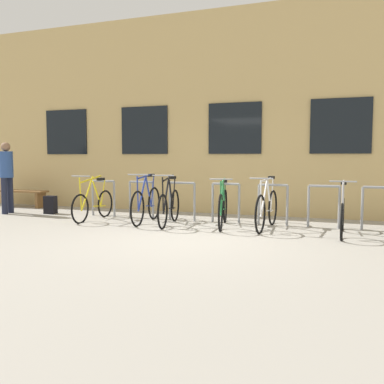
% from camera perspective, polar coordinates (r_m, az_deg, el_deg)
% --- Properties ---
extents(ground_plane, '(42.00, 42.00, 0.00)m').
position_cam_1_polar(ground_plane, '(7.27, -0.26, -6.34)').
color(ground_plane, '#9E998E').
extents(storefront_building, '(28.00, 5.10, 4.95)m').
position_cam_1_polar(storefront_building, '(12.72, 8.60, 9.61)').
color(storefront_building, tan).
rests_on(storefront_building, ground).
extents(bike_rack, '(6.63, 0.05, 0.86)m').
position_cam_1_polar(bike_rack, '(8.96, 4.63, -0.85)').
color(bike_rack, gray).
rests_on(bike_rack, ground).
extents(bicycle_blue, '(0.44, 1.76, 1.08)m').
position_cam_1_polar(bicycle_blue, '(9.04, -6.26, -1.58)').
color(bicycle_blue, black).
rests_on(bicycle_blue, ground).
extents(bicycle_white, '(0.44, 1.82, 1.04)m').
position_cam_1_polar(bicycle_white, '(8.33, 10.18, -2.20)').
color(bicycle_white, black).
rests_on(bicycle_white, ground).
extents(bicycle_silver, '(0.44, 1.64, 1.03)m').
position_cam_1_polar(bicycle_silver, '(8.01, 19.82, -2.94)').
color(bicycle_silver, black).
rests_on(bicycle_silver, ground).
extents(bicycle_green, '(0.49, 1.78, 1.02)m').
position_cam_1_polar(bicycle_green, '(8.49, 4.24, -2.07)').
color(bicycle_green, black).
rests_on(bicycle_green, ground).
extents(bicycle_yellow, '(0.44, 1.68, 1.03)m').
position_cam_1_polar(bicycle_yellow, '(9.61, -13.30, -1.53)').
color(bicycle_yellow, black).
rests_on(bicycle_yellow, ground).
extents(bicycle_black, '(0.44, 1.73, 1.08)m').
position_cam_1_polar(bicycle_black, '(8.71, -3.13, -1.90)').
color(bicycle_black, black).
rests_on(bicycle_black, ground).
extents(wooden_bench, '(1.43, 0.40, 0.47)m').
position_cam_1_polar(wooden_bench, '(12.59, -21.97, -0.39)').
color(wooden_bench, brown).
rests_on(wooden_bench, ground).
extents(person_by_bench, '(0.32, 0.36, 1.76)m').
position_cam_1_polar(person_by_bench, '(11.30, -23.95, 2.44)').
color(person_by_bench, '#1E2338').
rests_on(person_by_bench, ground).
extents(backpack, '(0.30, 0.23, 0.44)m').
position_cam_1_polar(backpack, '(10.92, -18.73, -1.66)').
color(backpack, black).
rests_on(backpack, ground).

